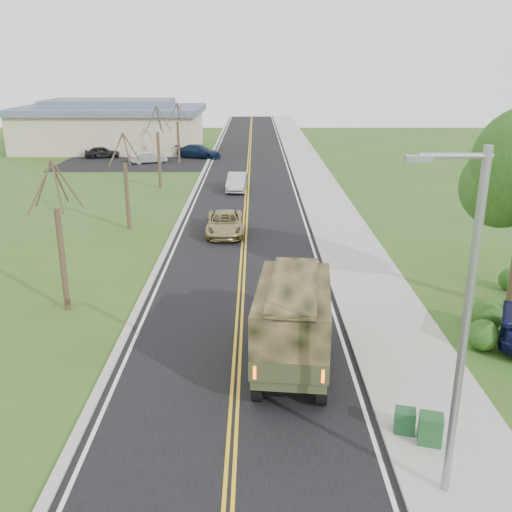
{
  "coord_description": "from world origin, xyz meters",
  "views": [
    {
      "loc": [
        0.61,
        -11.28,
        9.44
      ],
      "look_at": [
        0.65,
        11.39,
        1.8
      ],
      "focal_mm": 40.0,
      "sensor_mm": 36.0,
      "label": 1
    }
  ],
  "objects_px": {
    "military_truck": "(294,315)",
    "sedan_silver": "(237,182)",
    "suv_champagne": "(225,223)",
    "utility_box_near": "(430,429)",
    "utility_box_far": "(405,421)"
  },
  "relations": [
    {
      "from": "suv_champagne",
      "to": "sedan_silver",
      "type": "relative_size",
      "value": 1.12
    },
    {
      "from": "military_truck",
      "to": "suv_champagne",
      "type": "distance_m",
      "value": 15.74
    },
    {
      "from": "military_truck",
      "to": "utility_box_far",
      "type": "bearing_deg",
      "value": -47.36
    },
    {
      "from": "military_truck",
      "to": "sedan_silver",
      "type": "bearing_deg",
      "value": 101.74
    },
    {
      "from": "military_truck",
      "to": "sedan_silver",
      "type": "distance_m",
      "value": 27.65
    },
    {
      "from": "sedan_silver",
      "to": "utility_box_near",
      "type": "bearing_deg",
      "value": -76.62
    },
    {
      "from": "sedan_silver",
      "to": "military_truck",
      "type": "bearing_deg",
      "value": -81.73
    },
    {
      "from": "suv_champagne",
      "to": "utility_box_far",
      "type": "bearing_deg",
      "value": -75.34
    },
    {
      "from": "suv_champagne",
      "to": "sedan_silver",
      "type": "bearing_deg",
      "value": 86.27
    },
    {
      "from": "military_truck",
      "to": "sedan_silver",
      "type": "xyz_separation_m",
      "value": [
        -2.65,
        27.5,
        -1.12
      ]
    },
    {
      "from": "sedan_silver",
      "to": "utility_box_near",
      "type": "xyz_separation_m",
      "value": [
        5.94,
        -31.69,
        -0.18
      ]
    },
    {
      "from": "utility_box_far",
      "to": "military_truck",
      "type": "bearing_deg",
      "value": 140.93
    },
    {
      "from": "suv_champagne",
      "to": "utility_box_near",
      "type": "distance_m",
      "value": 20.59
    },
    {
      "from": "sedan_silver",
      "to": "utility_box_far",
      "type": "bearing_deg",
      "value": -77.42
    },
    {
      "from": "suv_champagne",
      "to": "military_truck",
      "type": "bearing_deg",
      "value": -81.05
    }
  ]
}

